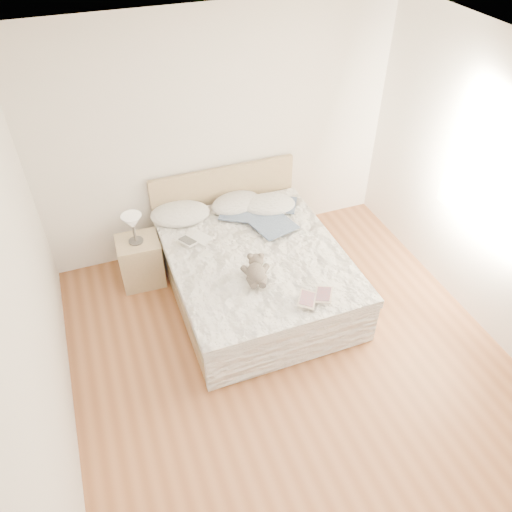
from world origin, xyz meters
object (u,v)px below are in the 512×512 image
at_px(nightstand, 141,261).
at_px(table_lamp, 132,223).
at_px(teddy_bear, 256,278).
at_px(childrens_book, 315,297).
at_px(bed, 254,270).
at_px(photo_book, 194,240).

xyz_separation_m(nightstand, table_lamp, (-0.01, -0.01, 0.52)).
bearing_deg(nightstand, teddy_bear, -48.87).
xyz_separation_m(childrens_book, teddy_bear, (-0.42, 0.41, 0.02)).
bearing_deg(table_lamp, bed, -28.12).
bearing_deg(table_lamp, nightstand, 37.24).
height_order(bed, photo_book, bed).
xyz_separation_m(nightstand, childrens_book, (1.37, -1.49, 0.35)).
height_order(table_lamp, childrens_book, table_lamp).
bearing_deg(bed, teddy_bear, -108.12).
relative_size(childrens_book, teddy_bear, 0.98).
bearing_deg(table_lamp, childrens_book, -47.18).
xyz_separation_m(photo_book, teddy_bear, (0.38, -0.79, 0.02)).
distance_m(bed, photo_book, 0.70).
bearing_deg(childrens_book, nightstand, 166.11).
distance_m(nightstand, teddy_bear, 1.48).
height_order(bed, childrens_book, bed).
xyz_separation_m(bed, table_lamp, (-1.11, 0.59, 0.50)).
bearing_deg(photo_book, bed, -60.98).
height_order(childrens_book, teddy_bear, teddy_bear).
bearing_deg(nightstand, childrens_book, -47.48).
xyz_separation_m(nightstand, teddy_bear, (0.94, -1.08, 0.37)).
relative_size(nightstand, photo_book, 1.85).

